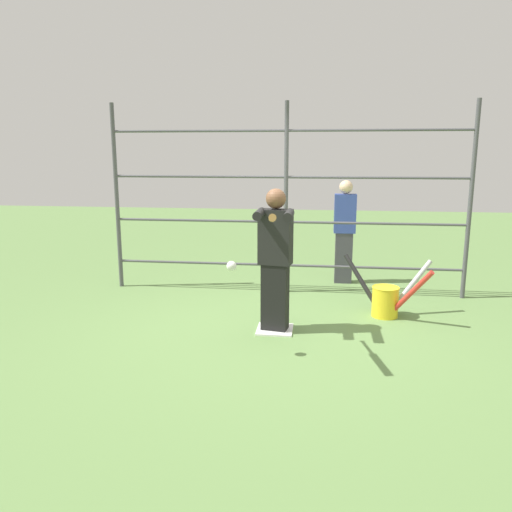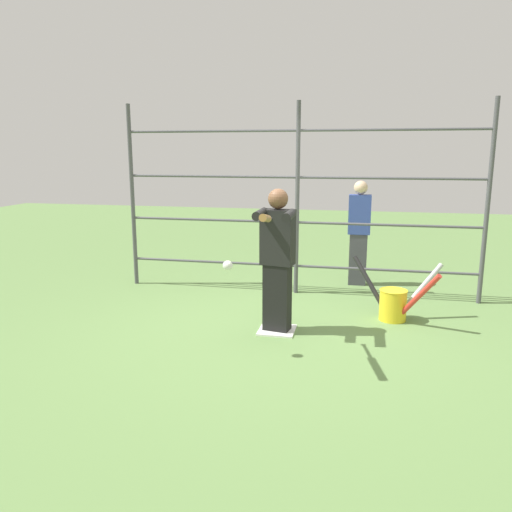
{
  "view_description": "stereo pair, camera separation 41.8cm",
  "coord_description": "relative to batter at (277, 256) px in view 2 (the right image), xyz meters",
  "views": [
    {
      "loc": [
        -0.46,
        5.32,
        1.98
      ],
      "look_at": [
        0.17,
        0.32,
        0.92
      ],
      "focal_mm": 35.0,
      "sensor_mm": 36.0,
      "label": 1
    },
    {
      "loc": [
        -0.87,
        5.25,
        1.98
      ],
      "look_at": [
        0.17,
        0.32,
        0.92
      ],
      "focal_mm": 35.0,
      "sensor_mm": 36.0,
      "label": 2
    }
  ],
  "objects": [
    {
      "name": "ground_plane",
      "position": [
        0.0,
        -0.02,
        -0.86
      ],
      "size": [
        24.0,
        24.0,
        0.0
      ],
      "primitive_type": "plane",
      "color": "#608447"
    },
    {
      "name": "home_plate",
      "position": [
        0.0,
        -0.02,
        -0.85
      ],
      "size": [
        0.4,
        0.4,
        0.02
      ],
      "color": "white",
      "rests_on": "ground"
    },
    {
      "name": "fence_backstop",
      "position": [
        0.0,
        -1.62,
        0.46
      ],
      "size": [
        4.96,
        0.06,
        2.65
      ],
      "color": "#4C4C51",
      "rests_on": "ground"
    },
    {
      "name": "batter",
      "position": [
        0.0,
        0.0,
        0.0
      ],
      "size": [
        0.4,
        0.58,
        1.59
      ],
      "color": "black",
      "rests_on": "ground"
    },
    {
      "name": "baseball_bat_swinging",
      "position": [
        -0.05,
        0.92,
        0.54
      ],
      "size": [
        0.14,
        0.86,
        0.18
      ],
      "color": "black"
    },
    {
      "name": "softball_in_flight",
      "position": [
        0.35,
        0.77,
        0.05
      ],
      "size": [
        0.1,
        0.1,
        0.1
      ],
      "color": "white"
    },
    {
      "name": "bat_bucket",
      "position": [
        -1.31,
        -0.68,
        -0.64
      ],
      "size": [
        1.09,
        0.85,
        0.69
      ],
      "color": "yellow",
      "rests_on": "ground"
    },
    {
      "name": "bystander_behind_fence",
      "position": [
        -0.85,
        -2.26,
        -0.05
      ],
      "size": [
        0.32,
        0.2,
        1.56
      ],
      "color": "#3F3F47",
      "rests_on": "ground"
    }
  ]
}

